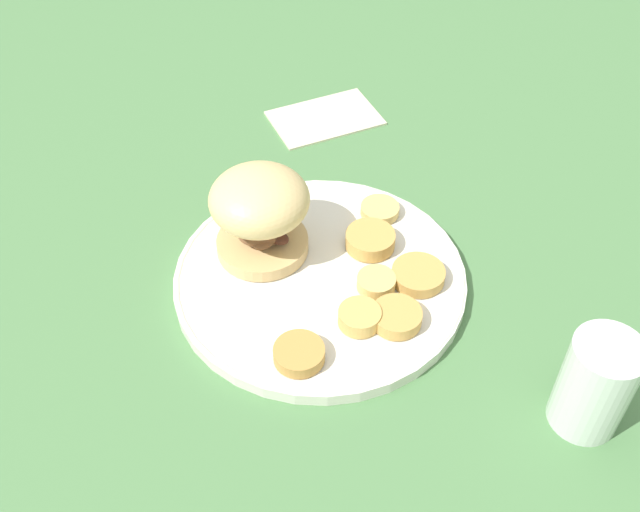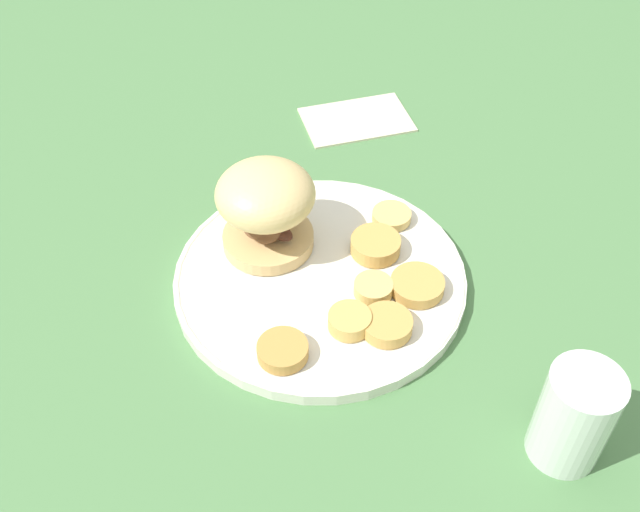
{
  "view_description": "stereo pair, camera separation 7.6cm",
  "coord_description": "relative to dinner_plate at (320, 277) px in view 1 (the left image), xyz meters",
  "views": [
    {
      "loc": [
        0.53,
        -0.02,
        0.58
      ],
      "look_at": [
        0.0,
        0.0,
        0.04
      ],
      "focal_mm": 42.0,
      "sensor_mm": 36.0,
      "label": 1
    },
    {
      "loc": [
        0.53,
        0.05,
        0.58
      ],
      "look_at": [
        0.0,
        0.0,
        0.04
      ],
      "focal_mm": 42.0,
      "sensor_mm": 36.0,
      "label": 2
    }
  ],
  "objects": [
    {
      "name": "ground_plane",
      "position": [
        0.0,
        0.0,
        -0.01
      ],
      "size": [
        4.0,
        4.0,
        0.0
      ],
      "primitive_type": "plane",
      "color": "#4C7A47"
    },
    {
      "name": "dinner_plate",
      "position": [
        0.0,
        0.0,
        0.0
      ],
      "size": [
        0.3,
        0.3,
        0.02
      ],
      "color": "white",
      "rests_on": "ground_plane"
    },
    {
      "name": "sandwich",
      "position": [
        -0.04,
        -0.06,
        0.06
      ],
      "size": [
        0.1,
        0.1,
        0.1
      ],
      "color": "tan",
      "rests_on": "dinner_plate"
    },
    {
      "name": "potato_round_0",
      "position": [
        0.07,
        0.04,
        0.01
      ],
      "size": [
        0.04,
        0.04,
        0.02
      ],
      "primitive_type": "cylinder",
      "color": "tan",
      "rests_on": "dinner_plate"
    },
    {
      "name": "potato_round_1",
      "position": [
        0.01,
        0.1,
        0.01
      ],
      "size": [
        0.05,
        0.05,
        0.01
      ],
      "primitive_type": "cylinder",
      "color": "tan",
      "rests_on": "dinner_plate"
    },
    {
      "name": "potato_round_2",
      "position": [
        0.07,
        0.07,
        0.01
      ],
      "size": [
        0.05,
        0.05,
        0.01
      ],
      "primitive_type": "cylinder",
      "color": "tan",
      "rests_on": "dinner_plate"
    },
    {
      "name": "potato_round_3",
      "position": [
        0.11,
        -0.02,
        0.01
      ],
      "size": [
        0.05,
        0.05,
        0.01
      ],
      "primitive_type": "cylinder",
      "color": "#BC8942",
      "rests_on": "dinner_plate"
    },
    {
      "name": "potato_round_4",
      "position": [
        -0.04,
        0.06,
        0.02
      ],
      "size": [
        0.05,
        0.05,
        0.02
      ],
      "primitive_type": "cylinder",
      "color": "tan",
      "rests_on": "dinner_plate"
    },
    {
      "name": "potato_round_5",
      "position": [
        0.02,
        0.06,
        0.01
      ],
      "size": [
        0.04,
        0.04,
        0.01
      ],
      "primitive_type": "cylinder",
      "color": "#DBB766",
      "rests_on": "dinner_plate"
    },
    {
      "name": "potato_round_6",
      "position": [
        -0.09,
        0.07,
        0.01
      ],
      "size": [
        0.04,
        0.04,
        0.01
      ],
      "primitive_type": "cylinder",
      "color": "#DBB766",
      "rests_on": "dinner_plate"
    },
    {
      "name": "drinking_glass",
      "position": [
        0.17,
        0.23,
        0.04
      ],
      "size": [
        0.06,
        0.06,
        0.1
      ],
      "color": "silver",
      "rests_on": "ground_plane"
    },
    {
      "name": "napkin",
      "position": [
        -0.3,
        0.02,
        -0.01
      ],
      "size": [
        0.14,
        0.16,
        0.01
      ],
      "primitive_type": "cube",
      "rotation": [
        0.0,
        0.0,
        5.09
      ],
      "color": "beige",
      "rests_on": "ground_plane"
    }
  ]
}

